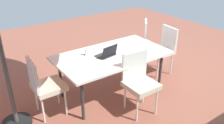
{
  "coord_description": "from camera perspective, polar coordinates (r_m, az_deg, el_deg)",
  "views": [
    {
      "loc": [
        2.16,
        3.07,
        2.42
      ],
      "look_at": [
        0.0,
        0.0,
        0.61
      ],
      "focal_mm": 38.11,
      "sensor_mm": 36.0,
      "label": 1
    }
  ],
  "objects": [
    {
      "name": "chair_southwest",
      "position": [
        5.42,
        6.32,
        5.48
      ],
      "size": [
        0.59,
        0.59,
        0.98
      ],
      "rotation": [
        0.0,
        0.0,
        0.84
      ],
      "color": "beige",
      "rests_on": "ground_plane"
    },
    {
      "name": "laptop",
      "position": [
        4.0,
        -1.21,
        1.99
      ],
      "size": [
        0.36,
        0.29,
        0.21
      ],
      "rotation": [
        0.0,
        0.0,
        0.16
      ],
      "color": "#2D2D33",
      "rests_on": "dining_table"
    },
    {
      "name": "chair_north",
      "position": [
        3.74,
        6.54,
        -4.33
      ],
      "size": [
        0.48,
        0.49,
        0.98
      ],
      "rotation": [
        0.0,
        0.0,
        3.01
      ],
      "color": "beige",
      "rests_on": "ground_plane"
    },
    {
      "name": "ground_plane",
      "position": [
        4.47,
        0.0,
        -7.12
      ],
      "size": [
        10.0,
        10.0,
        0.02
      ],
      "primitive_type": "cube",
      "color": "#935442"
    },
    {
      "name": "chair_east",
      "position": [
        3.75,
        -15.89,
        -5.13
      ],
      "size": [
        0.47,
        0.46,
        0.98
      ],
      "rotation": [
        0.0,
        0.0,
        4.65
      ],
      "color": "beige",
      "rests_on": "ground_plane"
    },
    {
      "name": "dining_table",
      "position": [
        4.12,
        0.0,
        1.27
      ],
      "size": [
        1.94,
        1.09,
        0.76
      ],
      "color": "white",
      "rests_on": "ground_plane"
    },
    {
      "name": "cup",
      "position": [
        4.06,
        -6.16,
        2.37
      ],
      "size": [
        0.06,
        0.06,
        0.12
      ],
      "primitive_type": "cylinder",
      "color": "white",
      "rests_on": "dining_table"
    },
    {
      "name": "chair_west",
      "position": [
        5.01,
        12.07,
        3.33
      ],
      "size": [
        0.48,
        0.47,
        0.98
      ],
      "rotation": [
        0.0,
        0.0,
        1.45
      ],
      "color": "beige",
      "rests_on": "ground_plane"
    }
  ]
}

